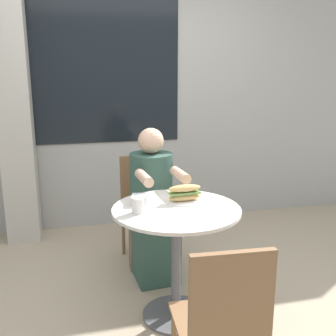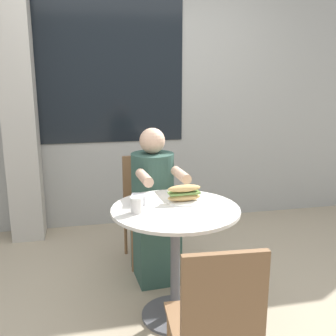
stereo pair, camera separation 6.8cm
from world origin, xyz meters
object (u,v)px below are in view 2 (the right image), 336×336
at_px(cafe_table, 175,237).
at_px(diner_chair, 146,198).
at_px(drink_cup, 136,205).
at_px(sandwich_on_plate, 184,194).
at_px(seated_diner, 154,214).
at_px(empty_chair_across, 218,320).

xyz_separation_m(cafe_table, diner_chair, (-0.04, 0.92, -0.03)).
bearing_deg(drink_cup, sandwich_on_plate, 22.14).
relative_size(seated_diner, sandwich_on_plate, 5.21).
distance_m(sandwich_on_plate, drink_cup, 0.35).
height_order(empty_chair_across, drink_cup, empty_chair_across).
distance_m(seated_diner, sandwich_on_plate, 0.57).
bearing_deg(seated_diner, cafe_table, 89.21).
xyz_separation_m(seated_diner, drink_cup, (-0.21, -0.60, 0.29)).
relative_size(cafe_table, diner_chair, 0.90).
bearing_deg(empty_chair_across, sandwich_on_plate, 87.94).
bearing_deg(sandwich_on_plate, drink_cup, -157.86).
relative_size(empty_chair_across, drink_cup, 9.04).
bearing_deg(drink_cup, empty_chair_across, -73.57).
bearing_deg(empty_chair_across, drink_cup, 110.04).
bearing_deg(sandwich_on_plate, seated_diner, 103.02).
distance_m(diner_chair, empty_chair_across, 1.74).
xyz_separation_m(diner_chair, drink_cup, (-0.20, -0.95, 0.27)).
distance_m(empty_chair_across, sandwich_on_plate, 0.96).
height_order(cafe_table, sandwich_on_plate, sandwich_on_plate).
distance_m(cafe_table, diner_chair, 0.92).
bearing_deg(cafe_table, empty_chair_across, -90.81).
distance_m(cafe_table, drink_cup, 0.34).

